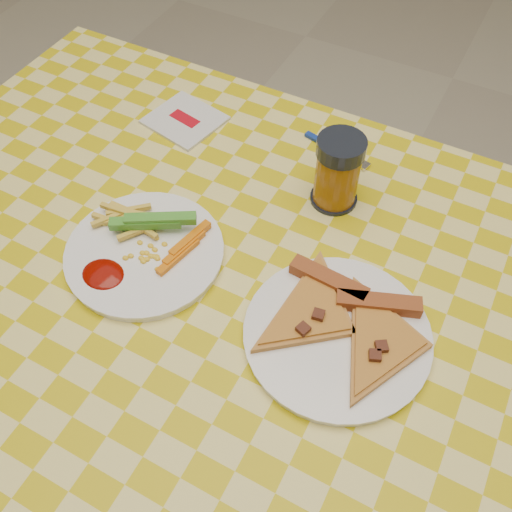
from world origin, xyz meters
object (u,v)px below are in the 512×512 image
object	(u,v)px
plate_left	(145,254)
drink_glass	(338,172)
plate_right	(337,336)
table	(245,325)

from	to	relation	value
plate_left	drink_glass	xyz separation A→B (m)	(0.20, 0.23, 0.05)
plate_right	drink_glass	size ratio (longest dim) A/B	2.01
table	plate_right	distance (m)	0.16
plate_left	plate_right	distance (m)	0.30
table	drink_glass	world-z (taller)	drink_glass
drink_glass	plate_left	bearing A→B (deg)	-130.44
plate_right	table	bearing A→B (deg)	-179.36
plate_right	plate_left	bearing A→B (deg)	-179.23
table	plate_left	bearing A→B (deg)	-179.12
table	drink_glass	bearing A→B (deg)	81.22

